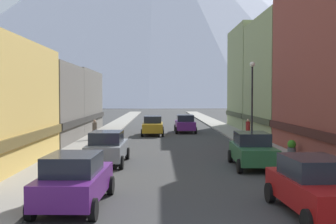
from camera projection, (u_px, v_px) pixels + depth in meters
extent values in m
cube|color=gray|center=(108.00, 131.00, 42.89)|extent=(2.50, 100.00, 0.15)
cube|color=gray|center=(229.00, 130.00, 43.16)|extent=(2.50, 100.00, 0.15)
cube|color=#66605B|center=(29.00, 104.00, 31.51)|extent=(6.86, 8.75, 6.08)
cube|color=#2D2B29|center=(29.00, 123.00, 31.56)|extent=(7.16, 8.75, 0.50)
cube|color=#66605B|center=(48.00, 102.00, 41.64)|extent=(9.29, 11.46, 6.18)
cube|color=#2D2B29|center=(48.00, 116.00, 41.69)|extent=(9.59, 11.46, 0.50)
cube|color=#8C9966|center=(300.00, 78.00, 36.64)|extent=(7.84, 10.51, 10.54)
cube|color=#3F442D|center=(299.00, 119.00, 36.79)|extent=(8.14, 10.51, 0.50)
cube|color=#8C9966|center=(271.00, 78.00, 46.97)|extent=(8.45, 9.57, 11.37)
cube|color=#3F442D|center=(271.00, 114.00, 47.13)|extent=(8.75, 9.57, 0.50)
cube|color=#591E72|center=(75.00, 184.00, 13.80)|extent=(2.01, 4.47, 0.80)
cube|color=#1E232D|center=(73.00, 164.00, 13.52)|extent=(1.68, 2.26, 0.64)
cylinder|color=black|center=(61.00, 185.00, 15.47)|extent=(0.25, 0.69, 0.68)
cylinder|color=black|center=(111.00, 185.00, 15.44)|extent=(0.25, 0.69, 0.68)
cylinder|color=black|center=(31.00, 209.00, 12.18)|extent=(0.25, 0.69, 0.68)
cylinder|color=black|center=(93.00, 210.00, 12.15)|extent=(0.25, 0.69, 0.68)
cube|color=slate|center=(107.00, 150.00, 22.39)|extent=(1.91, 4.43, 0.80)
cube|color=#1E232D|center=(107.00, 137.00, 22.11)|extent=(1.64, 2.23, 0.64)
cylinder|color=black|center=(96.00, 153.00, 24.05)|extent=(0.23, 0.68, 0.68)
cylinder|color=black|center=(127.00, 153.00, 24.05)|extent=(0.23, 0.68, 0.68)
cylinder|color=black|center=(84.00, 162.00, 20.75)|extent=(0.23, 0.68, 0.68)
cylinder|color=black|center=(121.00, 162.00, 20.76)|extent=(0.23, 0.68, 0.68)
cube|color=#9E1111|center=(316.00, 192.00, 12.66)|extent=(2.02, 4.47, 0.80)
cube|color=#1E232D|center=(313.00, 167.00, 12.88)|extent=(1.69, 2.26, 0.64)
cylinder|color=black|center=(308.00, 222.00, 10.98)|extent=(0.25, 0.69, 0.68)
cylinder|color=black|center=(322.00, 192.00, 14.38)|extent=(0.25, 0.69, 0.68)
cylinder|color=black|center=(270.00, 193.00, 14.27)|extent=(0.25, 0.69, 0.68)
cube|color=#265933|center=(253.00, 153.00, 21.27)|extent=(2.01, 4.47, 0.80)
cube|color=#1E232D|center=(252.00, 139.00, 21.50)|extent=(1.68, 2.26, 0.64)
cylinder|color=black|center=(279.00, 166.00, 19.63)|extent=(0.25, 0.69, 0.68)
cylinder|color=black|center=(240.00, 166.00, 19.66)|extent=(0.25, 0.69, 0.68)
cylinder|color=black|center=(264.00, 156.00, 22.92)|extent=(0.25, 0.69, 0.68)
cylinder|color=black|center=(230.00, 156.00, 22.95)|extent=(0.25, 0.69, 0.68)
cube|color=#591E72|center=(185.00, 125.00, 41.57)|extent=(1.84, 4.40, 0.80)
cube|color=#1E232D|center=(185.00, 118.00, 41.29)|extent=(1.60, 2.20, 0.64)
cylinder|color=black|center=(175.00, 128.00, 43.21)|extent=(0.22, 0.68, 0.68)
cylinder|color=black|center=(193.00, 128.00, 43.25)|extent=(0.22, 0.68, 0.68)
cylinder|color=black|center=(177.00, 130.00, 39.91)|extent=(0.22, 0.68, 0.68)
cylinder|color=black|center=(196.00, 130.00, 39.95)|extent=(0.22, 0.68, 0.68)
cube|color=#B28419|center=(153.00, 127.00, 38.79)|extent=(1.84, 4.40, 0.80)
cube|color=#1E232D|center=(153.00, 119.00, 39.02)|extent=(1.60, 2.20, 0.64)
cylinder|color=black|center=(163.00, 133.00, 37.18)|extent=(0.22, 0.68, 0.68)
cylinder|color=black|center=(142.00, 133.00, 37.14)|extent=(0.22, 0.68, 0.68)
cylinder|color=black|center=(162.00, 130.00, 40.48)|extent=(0.22, 0.68, 0.68)
cylinder|color=black|center=(144.00, 130.00, 40.44)|extent=(0.22, 0.68, 0.68)
cylinder|color=#4C4C51|center=(292.00, 151.00, 25.01)|extent=(0.50, 0.50, 0.41)
sphere|color=#36811F|center=(292.00, 144.00, 25.00)|extent=(0.51, 0.51, 0.51)
cylinder|color=brown|center=(95.00, 131.00, 33.70)|extent=(0.36, 0.36, 1.37)
sphere|color=tan|center=(95.00, 121.00, 33.67)|extent=(0.22, 0.22, 0.22)
cylinder|color=maroon|center=(248.00, 130.00, 33.82)|extent=(0.36, 0.36, 1.42)
sphere|color=tan|center=(248.00, 120.00, 33.79)|extent=(0.22, 0.22, 0.22)
cylinder|color=black|center=(252.00, 107.00, 28.33)|extent=(0.12, 0.12, 5.50)
sphere|color=white|center=(252.00, 64.00, 28.22)|extent=(0.36, 0.36, 0.36)
cone|color=silver|center=(154.00, 6.00, 265.31)|extent=(298.18, 298.18, 122.73)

